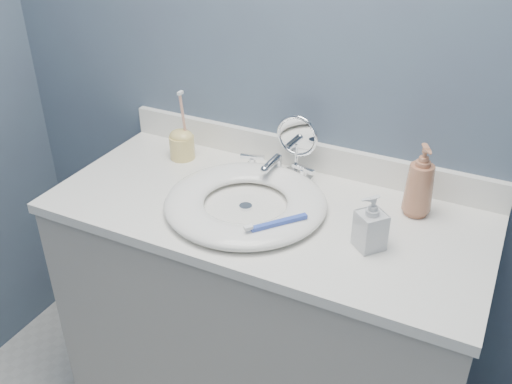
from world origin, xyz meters
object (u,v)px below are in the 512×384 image
Objects in this scene: makeup_mirror at (297,143)px; soap_bottle_clear at (371,222)px; toothbrush_holder at (182,143)px; soap_bottle_amber at (420,181)px.

makeup_mirror is 1.32× the size of soap_bottle_clear.
soap_bottle_clear is at bearing -16.69° from toothbrush_holder.
soap_bottle_amber reaches higher than makeup_mirror.
soap_bottle_amber is 1.40× the size of soap_bottle_clear.
makeup_mirror reaches higher than soap_bottle_clear.
soap_bottle_amber is 0.89× the size of toothbrush_holder.
toothbrush_holder reaches higher than soap_bottle_clear.
makeup_mirror is at bearing 142.67° from soap_bottle_amber.
makeup_mirror is 0.95× the size of soap_bottle_amber.
toothbrush_holder reaches higher than makeup_mirror.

